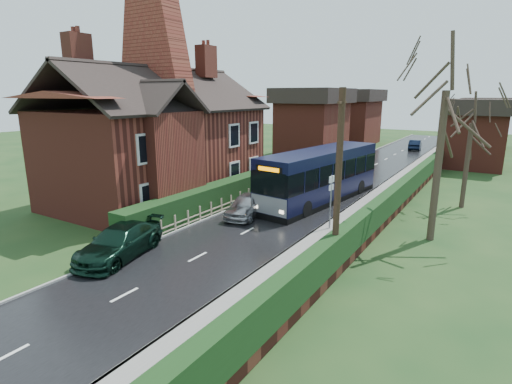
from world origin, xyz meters
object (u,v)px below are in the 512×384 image
Objects in this scene: brick_house at (160,134)px; car_green at (120,242)px; bus_stop_sign at (331,195)px; bus at (320,176)px; telegraph_pole at (338,187)px; car_silver at (246,205)px.

brick_house is 3.07× the size of car_green.
brick_house reaches higher than bus_stop_sign.
bus is 11.69m from telegraph_pole.
telegraph_pole is at bearing -57.03° from bus.
telegraph_pole reaches higher than car_silver.
car_green is at bearing -98.24° from bus.
bus is 1.61× the size of telegraph_pole.
car_green is 10.46m from bus_stop_sign.
brick_house is 2.03× the size of telegraph_pole.
bus reaches higher than bus_stop_sign.
car_silver is at bearing 66.71° from car_green.
car_green is at bearing -111.90° from car_silver.
telegraph_pole reaches higher than bus.
telegraph_pole reaches higher than car_green.
brick_house is at bearing 111.13° from car_green.
brick_house is 1.26× the size of bus.
brick_house is at bearing 154.34° from telegraph_pole.
car_silver is (-2.29, -5.39, -1.03)m from bus.
bus_stop_sign is at bearing -1.87° from brick_house.
car_silver is 0.55× the size of telegraph_pole.
bus_stop_sign is at bearing -54.69° from bus.
bus_stop_sign is at bearing 38.09° from car_green.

